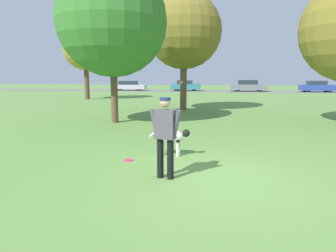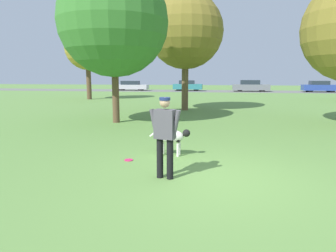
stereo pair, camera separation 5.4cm
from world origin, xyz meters
name	(u,v)px [view 2 (the right image)]	position (x,y,z in m)	size (l,w,h in m)	color
ground_plane	(215,179)	(0.00, 0.00, 0.00)	(120.00, 120.00, 0.00)	#608C42
far_road_strip	(218,91)	(0.00, 34.18, 0.01)	(120.00, 6.00, 0.01)	slate
person	(165,132)	(-0.98, -0.11, 0.94)	(0.65, 0.30, 1.60)	black
dog	(172,137)	(-1.11, 1.61, 0.48)	(1.05, 0.37, 0.68)	silver
frisbee	(129,160)	(-2.06, 0.98, 0.01)	(0.21, 0.21, 0.02)	#E52366
tree_near_left	(114,22)	(-4.32, 6.60, 4.20)	(4.54, 4.54, 6.48)	brown
tree_far_left	(87,48)	(-10.93, 18.62, 4.31)	(3.73, 3.73, 6.20)	brown
tree_mid_center	(185,31)	(-1.92, 11.80, 4.48)	(4.27, 4.27, 6.63)	brown
parked_car_silver	(131,86)	(-11.87, 34.38, 0.64)	(4.59, 1.81, 1.31)	#B7B7BC
parked_car_teal	(188,86)	(-4.07, 34.42, 0.69)	(3.83, 1.75, 1.40)	teal
parked_car_grey	(251,86)	(4.04, 34.15, 0.71)	(4.61, 1.87, 1.46)	slate
parked_car_blue	(320,87)	(12.27, 33.93, 0.68)	(4.10, 1.83, 1.39)	#284293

